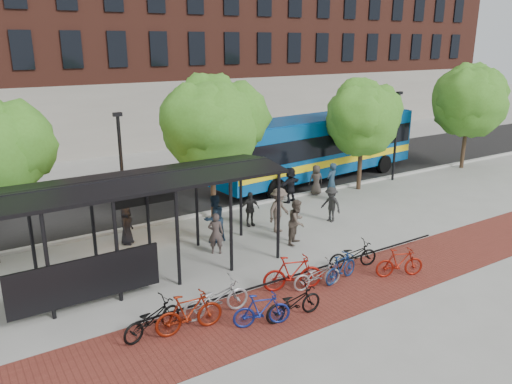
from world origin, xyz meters
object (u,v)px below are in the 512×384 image
tree_b (213,122)px  tree_d (470,97)px  pedestrian_0 (126,225)px  tree_c (363,115)px  lamp_post_right (396,134)px  bus (317,144)px  bike_0 (152,319)px  pedestrian_2 (214,219)px  pedestrian_8 (297,222)px  bike_4 (293,303)px  pedestrian_6 (316,180)px  bike_6 (317,275)px  pedestrian_7 (331,181)px  bike_1 (189,313)px  pedestrian_9 (331,204)px  bike_5 (293,273)px  pedestrian_4 (250,209)px  pedestrian_3 (279,210)px  pedestrian_5 (290,185)px  bus_shelter (127,194)px  bike_8 (353,255)px  lamp_post_left (122,171)px  bike_3 (262,310)px  bike_9 (400,263)px  pedestrian_1 (216,233)px  bike_7 (341,268)px  bike_2 (216,298)px

tree_b → tree_d: bearing=0.0°
pedestrian_0 → tree_c: bearing=-46.9°
lamp_post_right → bus: 4.53m
tree_d → bike_0: tree_d is taller
bus → pedestrian_2: size_ratio=7.04×
tree_d → pedestrian_8: tree_d is taller
bike_4 → pedestrian_6: pedestrian_6 is taller
bike_6 → pedestrian_7: (6.68, 7.10, 0.51)m
bike_1 → pedestrian_9: (9.22, 4.77, 0.21)m
bike_5 → pedestrian_4: 6.12m
tree_d → bike_5: 20.92m
bike_0 → bike_1: (0.93, -0.43, 0.10)m
tree_d → pedestrian_3: bearing=-169.6°
bike_5 → pedestrian_0: pedestrian_0 is taller
bike_5 → pedestrian_9: (5.32, 4.32, 0.20)m
bike_5 → pedestrian_5: 9.36m
bus_shelter → pedestrian_9: 9.69m
bike_5 → bike_8: size_ratio=1.06×
tree_d → pedestrian_4: (-17.19, -1.72, -3.69)m
tree_d → pedestrian_9: 14.65m
lamp_post_left → bike_3: 9.38m
bike_6 → bike_0: bearing=96.1°
bike_9 → pedestrian_4: 7.21m
tree_b → pedestrian_3: bearing=-64.4°
bike_0 → pedestrian_1: 5.72m
bike_7 → pedestrian_7: bearing=-50.5°
bike_1 → pedestrian_6: bearing=-48.0°
lamp_post_right → pedestrian_2: bearing=-168.2°
pedestrian_0 → bike_5: bearing=-114.3°
bus_shelter → pedestrian_4: bearing=19.2°
lamp_post_left → lamp_post_right: same height
bike_2 → bike_4: 2.28m
bike_8 → pedestrian_4: bearing=22.3°
bike_1 → tree_b: bearing=-26.9°
pedestrian_3 → pedestrian_4: size_ratio=1.26×
pedestrian_9 → tree_d: bearing=92.6°
bike_3 → bike_0: bearing=84.0°
tree_b → bus: (8.20, 2.79, -2.34)m
pedestrian_2 → pedestrian_7: (7.68, 1.78, -0.02)m
bike_8 → bike_9: 1.64m
tree_d → bike_9: tree_d is taller
bike_5 → bike_6: bike_5 is taller
lamp_post_left → bike_1: lamp_post_left is taller
bike_4 → pedestrian_6: 12.60m
pedestrian_1 → pedestrian_5: size_ratio=0.90×
bike_1 → pedestrian_5: 12.34m
tree_c → pedestrian_0: tree_c is taller
bike_5 → bike_7: (1.76, -0.37, -0.11)m
tree_c → pedestrian_4: tree_c is taller
bike_6 → bike_9: bike_9 is taller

